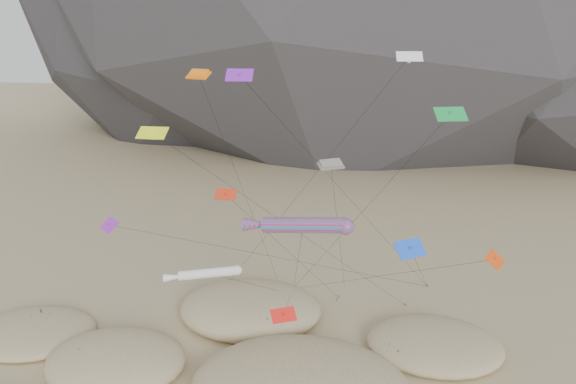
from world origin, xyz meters
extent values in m
ellipsoid|color=#CCB789|center=(-11.69, 6.86, 0.70)|extent=(11.53, 9.80, 3.13)
ellipsoid|color=#CCB789|center=(-2.86, 17.32, 0.79)|extent=(13.85, 11.77, 3.51)
ellipsoid|color=#CCB789|center=(14.24, 14.04, 0.53)|extent=(11.72, 9.96, 2.37)
ellipsoid|color=#CCB789|center=(-21.39, 10.44, 0.43)|extent=(11.28, 9.59, 1.91)
ellipsoid|color=black|center=(-12.95, 6.59, 0.80)|extent=(2.67, 2.28, 0.80)
ellipsoid|color=black|center=(-9.93, 8.10, 0.70)|extent=(2.35, 2.01, 0.71)
ellipsoid|color=black|center=(6.87, 7.46, 1.00)|extent=(2.86, 2.45, 0.86)
ellipsoid|color=black|center=(-2.68, 15.91, 1.00)|extent=(3.31, 2.83, 0.99)
ellipsoid|color=black|center=(-0.21, 13.74, 0.90)|extent=(2.17, 1.85, 0.65)
ellipsoid|color=black|center=(13.04, 14.17, 0.70)|extent=(2.59, 2.22, 0.78)
ellipsoid|color=black|center=(11.40, 12.01, 0.60)|extent=(2.42, 2.07, 0.73)
ellipsoid|color=black|center=(-21.98, 11.98, 0.50)|extent=(2.29, 1.96, 0.69)
ellipsoid|color=black|center=(-20.27, 9.85, 0.40)|extent=(1.72, 1.47, 0.52)
cylinder|color=#3F2D1E|center=(-3.20, 19.83, 0.15)|extent=(0.08, 0.08, 0.30)
cylinder|color=#3F2D1E|center=(0.31, 23.82, 0.15)|extent=(0.08, 0.08, 0.30)
cylinder|color=#3F2D1E|center=(5.14, 21.85, 0.15)|extent=(0.08, 0.08, 0.30)
cylinder|color=#3F2D1E|center=(5.35, 22.51, 0.15)|extent=(0.08, 0.08, 0.30)
cylinder|color=#3F2D1E|center=(12.11, 21.92, 0.15)|extent=(0.08, 0.08, 0.30)
cylinder|color=#3F2D1E|center=(-4.20, 23.21, 0.15)|extent=(0.08, 0.08, 0.30)
cylinder|color=#3F2D1E|center=(14.60, 26.76, 0.15)|extent=(0.08, 0.08, 0.30)
cylinder|color=#3F2D1E|center=(-7.13, 21.36, 0.15)|extent=(0.08, 0.08, 0.30)
cylinder|color=red|center=(3.40, 9.06, 12.56)|extent=(6.70, 2.20, 1.87)
sphere|color=red|center=(6.61, 8.56, 12.82)|extent=(1.25, 1.25, 1.25)
cone|color=red|center=(-0.14, 9.62, 12.23)|extent=(2.83, 1.48, 1.34)
cylinder|color=black|center=(1.84, 16.85, 6.28)|extent=(3.14, 15.60, 12.58)
cylinder|color=silver|center=(-3.75, 7.50, 8.81)|extent=(4.57, 1.79, 1.03)
sphere|color=silver|center=(-1.58, 8.05, 8.99)|extent=(0.75, 0.75, 0.75)
cone|color=silver|center=(-6.15, 6.91, 8.58)|extent=(1.94, 1.07, 0.77)
cylinder|color=black|center=(-1.42, 14.98, 4.40)|extent=(4.69, 14.98, 8.83)
cube|color=orange|center=(-6.49, 15.54, 23.09)|extent=(2.41, 1.78, 0.68)
cube|color=orange|center=(-6.49, 15.54, 23.27)|extent=(2.02, 1.45, 0.66)
cylinder|color=black|center=(-4.14, 20.83, 11.55)|extent=(4.73, 10.61, 23.10)
cube|color=orange|center=(4.84, 15.26, 15.81)|extent=(2.39, 1.99, 0.62)
cube|color=orange|center=(4.84, 15.26, 16.02)|extent=(2.00, 1.65, 0.62)
cylinder|color=black|center=(5.31, 20.14, 7.91)|extent=(0.97, 9.79, 15.82)
cube|color=#179641|center=(14.10, 14.18, 20.48)|extent=(2.73, 1.91, 0.98)
cube|color=#179641|center=(14.10, 14.18, 20.33)|extent=(0.37, 0.38, 0.84)
cylinder|color=black|center=(7.20, 19.00, 10.26)|extent=(13.81, 9.67, 20.44)
cube|color=red|center=(-3.17, 11.10, 14.10)|extent=(1.78, 0.94, 0.74)
cube|color=red|center=(-3.17, 11.10, 13.95)|extent=(0.22, 0.26, 0.59)
cylinder|color=black|center=(1.09, 16.80, 7.08)|extent=(8.55, 11.45, 14.07)
cube|color=blue|center=(11.21, 6.77, 12.08)|extent=(2.44, 2.21, 1.00)
cube|color=blue|center=(11.21, 6.77, 11.93)|extent=(0.43, 0.45, 0.74)
cylinder|color=black|center=(12.91, 16.77, 6.06)|extent=(3.41, 20.01, 12.05)
cube|color=#EAF81A|center=(-9.64, 12.53, 18.63)|extent=(2.48, 1.37, 0.83)
cube|color=#EAF81A|center=(-9.64, 12.53, 18.48)|extent=(0.30, 0.21, 0.86)
cylinder|color=black|center=(1.24, 17.23, 9.34)|extent=(21.77, 9.42, 18.60)
cube|color=red|center=(2.60, 4.73, 7.29)|extent=(1.99, 1.61, 0.73)
cube|color=red|center=(2.60, 4.73, 7.14)|extent=(0.30, 0.31, 0.60)
cylinder|color=black|center=(1.45, 14.27, 3.67)|extent=(2.31, 19.10, 7.26)
cube|color=purple|center=(-1.31, 9.09, 23.62)|extent=(2.02, 1.04, 0.86)
cube|color=purple|center=(-1.31, 9.09, 23.47)|extent=(0.25, 0.31, 0.65)
cylinder|color=black|center=(6.65, 17.93, 11.84)|extent=(15.94, 17.70, 23.59)
cube|color=white|center=(10.76, 14.75, 24.77)|extent=(2.08, 1.22, 0.72)
cube|color=white|center=(10.76, 14.75, 24.62)|extent=(0.26, 0.22, 0.69)
cylinder|color=black|center=(1.81, 18.06, 12.41)|extent=(17.91, 6.64, 24.73)
cube|color=#FF490D|center=(17.60, 9.97, 10.37)|extent=(1.87, 2.41, 0.82)
cube|color=#FF490D|center=(17.60, 9.97, 10.22)|extent=(0.32, 0.33, 0.73)
cylinder|color=black|center=(8.95, 16.89, 5.21)|extent=(17.31, 13.88, 10.35)
cube|color=purple|center=(-12.33, 9.11, 11.67)|extent=(2.14, 2.05, 0.81)
cube|color=purple|center=(-12.33, 9.11, 11.52)|extent=(0.35, 0.35, 0.67)
cylinder|color=black|center=(1.13, 17.94, 5.86)|extent=(26.95, 17.68, 11.64)
camera|label=1|loc=(8.74, -30.52, 26.61)|focal=35.00mm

